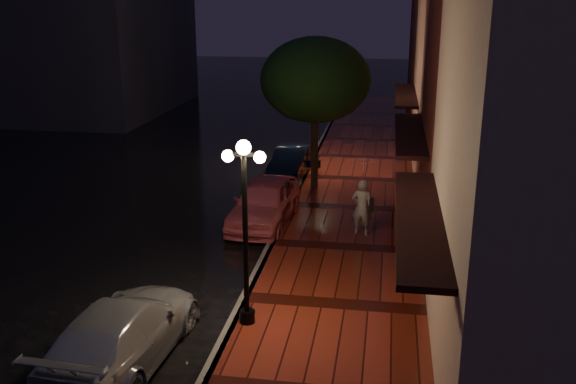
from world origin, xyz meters
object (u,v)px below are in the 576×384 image
Objects in this scene: streetlamp_near at (245,223)px; navy_car at (291,162)px; pink_car at (264,202)px; woman_with_umbrella at (363,184)px; streetlamp_far at (317,112)px; parking_meter at (287,197)px; silver_car at (123,332)px; street_tree at (316,82)px.

streetlamp_near reaches higher than navy_car.
woman_with_umbrella is at bearing -11.83° from pink_car.
pink_car is 5.93m from navy_car.
woman_with_umbrella is at bearing -60.81° from navy_car.
woman_with_umbrella is (2.33, -7.91, -0.79)m from streetlamp_far.
streetlamp_near reaches higher than parking_meter.
streetlamp_far reaches higher than parking_meter.
woman_with_umbrella is (3.28, -6.82, 1.18)m from navy_car.
silver_car is at bearing -94.98° from pink_car.
streetlamp_near is at bearing -91.35° from street_tree.
pink_car is at bearing -106.76° from street_tree.
pink_car is 3.55m from woman_with_umbrella.
pink_car is (-0.95, 6.98, -1.83)m from streetlamp_near.
woman_with_umbrella is 2.88m from parking_meter.
streetlamp_near is 7.27m from pink_car.
woman_with_umbrella is at bearing -73.59° from streetlamp_far.
silver_car is at bearing -79.13° from parking_meter.
woman_with_umbrella is at bearing 0.85° from parking_meter.
streetlamp_near reaches higher than silver_car.
streetlamp_near is at bearing -78.90° from pink_car.
pink_car is at bearing -97.70° from streetlamp_far.
street_tree is 4.43× the size of parking_meter.
streetlamp_far is at bearing -63.32° from woman_with_umbrella.
woman_with_umbrella is (4.57, 7.91, 1.11)m from silver_car.
pink_car is at bearing -143.20° from parking_meter.
streetlamp_far is 2.44m from navy_car.
pink_car reaches higher than parking_meter.
streetlamp_far is 7.05m from parking_meter.
street_tree is 5.08m from parking_meter.
streetlamp_far reaches higher than pink_car.
navy_car is (-1.21, 1.92, -3.61)m from street_tree.
street_tree is 1.19× the size of silver_car.
street_tree is at bearing -97.39° from silver_car.
silver_car is (-2.24, -15.82, -1.90)m from streetlamp_far.
streetlamp_near is 0.74× the size of street_tree.
silver_car is 9.20m from parking_meter.
parking_meter is (-0.20, -6.85, -1.66)m from streetlamp_far.
street_tree is 5.44m from pink_car.
silver_car is (-2.50, -12.81, -3.54)m from street_tree.
silver_car is 1.93× the size of woman_with_umbrella.
streetlamp_far is 1.12× the size of navy_car.
street_tree is 1.28× the size of pink_car.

